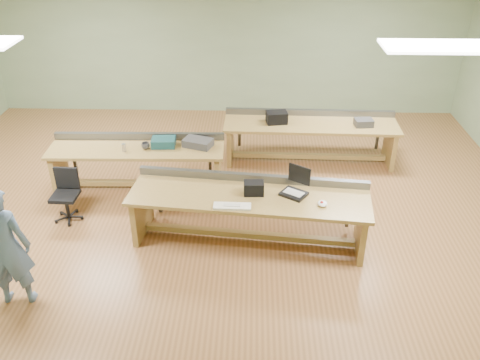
# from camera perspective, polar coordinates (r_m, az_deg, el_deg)

# --- Properties ---
(floor) EXTENTS (10.00, 10.00, 0.00)m
(floor) POSITION_cam_1_polar(r_m,az_deg,el_deg) (8.02, -2.91, -3.07)
(floor) COLOR #986439
(floor) RESTS_ON ground
(ceiling) EXTENTS (10.00, 10.00, 0.00)m
(ceiling) POSITION_cam_1_polar(r_m,az_deg,el_deg) (6.86, -3.59, 18.43)
(ceiling) COLOR silver
(ceiling) RESTS_ON wall_back
(wall_back) EXTENTS (10.00, 0.04, 3.00)m
(wall_back) POSITION_cam_1_polar(r_m,az_deg,el_deg) (11.09, -1.56, 14.99)
(wall_back) COLOR gray
(wall_back) RESTS_ON floor
(wall_front) EXTENTS (10.00, 0.04, 3.00)m
(wall_front) POSITION_cam_1_polar(r_m,az_deg,el_deg) (3.98, -7.87, -16.46)
(wall_front) COLOR gray
(wall_front) RESTS_ON floor
(fluor_panels) EXTENTS (6.20, 3.50, 0.03)m
(fluor_panels) POSITION_cam_1_polar(r_m,az_deg,el_deg) (6.87, -3.58, 18.18)
(fluor_panels) COLOR white
(fluor_panels) RESTS_ON ceiling
(workbench_front) EXTENTS (3.35, 1.22, 0.86)m
(workbench_front) POSITION_cam_1_polar(r_m,az_deg,el_deg) (7.02, 1.02, -2.85)
(workbench_front) COLOR #A88546
(workbench_front) RESTS_ON floor
(workbench_mid) EXTENTS (2.82, 0.80, 0.86)m
(workbench_mid) POSITION_cam_1_polar(r_m,az_deg,el_deg) (8.44, -11.41, 2.48)
(workbench_mid) COLOR #A88546
(workbench_mid) RESTS_ON floor
(workbench_back) EXTENTS (3.09, 0.89, 0.86)m
(workbench_back) POSITION_cam_1_polar(r_m,az_deg,el_deg) (9.24, 7.88, 5.35)
(workbench_back) COLOR #A88546
(workbench_back) RESTS_ON floor
(person) EXTENTS (0.62, 0.44, 1.59)m
(person) POSITION_cam_1_polar(r_m,az_deg,el_deg) (6.46, -24.88, -6.83)
(person) COLOR slate
(person) RESTS_ON floor
(laptop_base) EXTENTS (0.42, 0.41, 0.04)m
(laptop_base) POSITION_cam_1_polar(r_m,az_deg,el_deg) (6.92, 6.05, -1.55)
(laptop_base) COLOR black
(laptop_base) RESTS_ON workbench_front
(laptop_screen) EXTENTS (0.28, 0.20, 0.26)m
(laptop_screen) POSITION_cam_1_polar(r_m,az_deg,el_deg) (6.90, 6.70, 0.63)
(laptop_screen) COLOR black
(laptop_screen) RESTS_ON laptop_base
(keyboard) EXTENTS (0.50, 0.18, 0.03)m
(keyboard) POSITION_cam_1_polar(r_m,az_deg,el_deg) (6.63, -0.89, -2.96)
(keyboard) COLOR silver
(keyboard) RESTS_ON workbench_front
(trackball_mouse) EXTENTS (0.17, 0.18, 0.06)m
(trackball_mouse) POSITION_cam_1_polar(r_m,az_deg,el_deg) (6.74, 9.26, -2.62)
(trackball_mouse) COLOR white
(trackball_mouse) RESTS_ON workbench_front
(camera_bag) EXTENTS (0.28, 0.18, 0.18)m
(camera_bag) POSITION_cam_1_polar(r_m,az_deg,el_deg) (6.87, 1.56, -0.92)
(camera_bag) COLOR black
(camera_bag) RESTS_ON workbench_front
(task_chair) EXTENTS (0.44, 0.44, 0.79)m
(task_chair) POSITION_cam_1_polar(r_m,az_deg,el_deg) (8.04, -18.83, -2.29)
(task_chair) COLOR black
(task_chair) RESTS_ON floor
(parts_bin_teal) EXTENTS (0.39, 0.30, 0.13)m
(parts_bin_teal) POSITION_cam_1_polar(r_m,az_deg,el_deg) (8.28, -8.59, 4.22)
(parts_bin_teal) COLOR #143E43
(parts_bin_teal) RESTS_ON workbench_mid
(parts_bin_grey) EXTENTS (0.52, 0.42, 0.12)m
(parts_bin_grey) POSITION_cam_1_polar(r_m,az_deg,el_deg) (8.21, -4.74, 4.19)
(parts_bin_grey) COLOR #38383B
(parts_bin_grey) RESTS_ON workbench_mid
(mug) EXTENTS (0.17, 0.17, 0.10)m
(mug) POSITION_cam_1_polar(r_m,az_deg,el_deg) (8.24, -10.56, 3.80)
(mug) COLOR #38383B
(mug) RESTS_ON workbench_mid
(drinks_can) EXTENTS (0.08, 0.08, 0.13)m
(drinks_can) POSITION_cam_1_polar(r_m,az_deg,el_deg) (8.22, -12.91, 3.57)
(drinks_can) COLOR #B6B6BA
(drinks_can) RESTS_ON workbench_mid
(storage_box_back) EXTENTS (0.39, 0.31, 0.20)m
(storage_box_back) POSITION_cam_1_polar(r_m,az_deg,el_deg) (9.05, 4.14, 7.03)
(storage_box_back) COLOR black
(storage_box_back) RESTS_ON workbench_back
(tray_back) EXTENTS (0.33, 0.26, 0.12)m
(tray_back) POSITION_cam_1_polar(r_m,az_deg,el_deg) (9.17, 13.71, 6.29)
(tray_back) COLOR #38383B
(tray_back) RESTS_ON workbench_back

